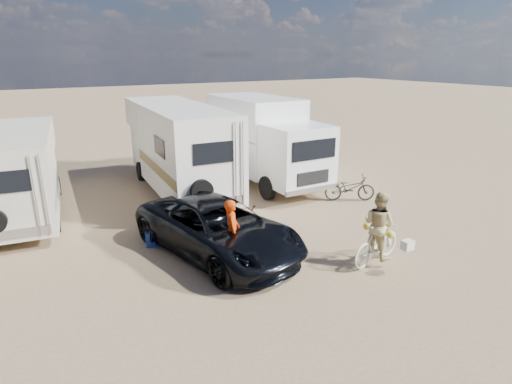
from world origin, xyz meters
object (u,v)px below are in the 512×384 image
bike_woman (377,243)px  rider_man (232,237)px  bike_parked (350,188)px  crate (232,213)px  rv_main (178,150)px  cooler (155,238)px  bike_man (232,249)px  rider_woman (378,231)px  rv_left (21,175)px  box_truck (266,142)px  dark_suv (218,228)px

bike_woman → rider_man: 3.80m
bike_parked → crate: bearing=112.0°
bike_parked → crate: 4.72m
bike_parked → crate: size_ratio=4.23×
rv_main → bike_parked: rv_main is taller
rv_main → cooler: 5.26m
bike_woman → crate: 5.15m
bike_man → bike_woman: 3.79m
bike_woman → rider_man: (-3.35, 1.78, 0.26)m
rider_woman → bike_parked: rider_woman is taller
bike_man → rider_man: bearing=-155.4°
rv_main → rv_left: rv_main is taller
rv_left → rv_main: bearing=5.6°
bike_woman → bike_parked: (2.89, 4.14, -0.07)m
rv_main → rv_left: bearing=-177.4°
box_truck → rider_woman: box_truck is taller
bike_woman → crate: bearing=10.5°
bike_parked → cooler: size_ratio=3.64×
rv_main → rv_left: (-5.51, 0.19, -0.27)m
rider_woman → rv_left: bearing=32.0°
rv_main → bike_man: 6.90m
bike_woman → rider_woman: bearing=-0.0°
box_truck → bike_man: size_ratio=3.79×
rv_main → cooler: bearing=-115.2°
bike_woman → rv_main: bearing=4.8°
rider_woman → crate: rider_woman is taller
bike_man → bike_parked: bike_parked is taller
cooler → rv_left: bearing=138.7°
rv_left → bike_woman: bearing=-40.8°
rv_main → dark_suv: 6.00m
rider_woman → cooler: bearing=39.2°
dark_suv → rider_man: bearing=-103.3°
rider_woman → crate: 5.19m
box_truck → rider_woman: size_ratio=3.77×
bike_parked → crate: bike_parked is taller
dark_suv → bike_woman: 4.26m
rider_woman → cooler: (-4.68, 4.09, -0.69)m
rv_left → box_truck: (9.15, -0.80, 0.33)m
rv_main → bike_woman: bearing=-71.0°
bike_woman → rider_woman: 0.33m
rv_main → crate: rv_main is taller
bike_man → rider_man: rider_man is taller
rider_man → dark_suv: bearing=23.4°
rv_main → box_truck: bearing=-4.9°
rv_left → crate: 7.16m
bike_man → rider_woman: size_ratio=0.99×
rider_woman → bike_man: bearing=52.4°
bike_man → cooler: 2.68m
rider_man → bike_man: bearing=24.6°
rv_main → box_truck: size_ratio=1.15×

